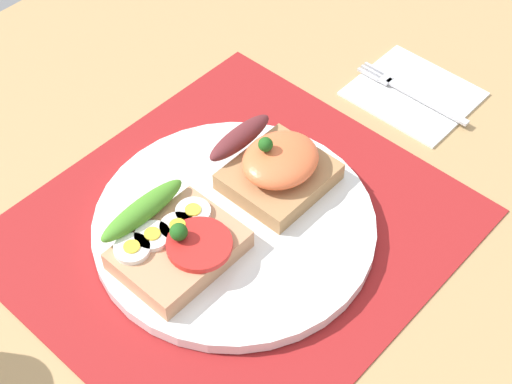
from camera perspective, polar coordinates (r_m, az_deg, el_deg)
The scene contains 7 objects.
ground_plane at distance 73.97cm, azimuth -1.57°, elevation -3.68°, with size 120.00×90.00×3.20cm, color tan.
placemat at distance 72.58cm, azimuth -1.59°, elevation -2.84°, with size 39.00×35.73×0.30cm, color maroon.
plate at distance 71.96cm, azimuth -1.61°, elevation -2.45°, with size 26.35×26.35×1.29cm, color white.
sandwich_egg_tomato at distance 68.34cm, azimuth -6.06°, elevation -3.69°, with size 10.73×10.08×4.25cm.
sandwich_salmon at distance 73.32cm, azimuth 1.21°, elevation 2.13°, with size 9.49×9.93×5.91cm.
napkin at distance 87.33cm, azimuth 11.56°, elevation 7.18°, with size 11.25×12.52×0.60cm, color white.
fork at distance 86.66cm, azimuth 11.22°, elevation 7.27°, with size 1.62×13.92×0.32cm.
Camera 1 is at (-31.81, -31.64, 57.21)cm, focal length 54.21 mm.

